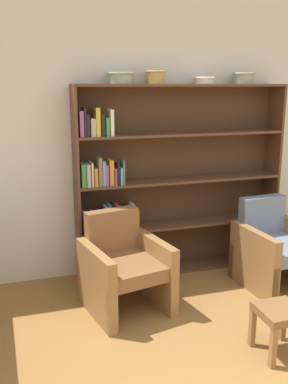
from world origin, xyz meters
TOP-DOWN VIEW (x-y plane):
  - wall_back at (0.00, 2.55)m, footprint 12.00×0.06m
  - bookshelf at (-0.19, 2.39)m, footprint 2.13×0.30m
  - bowl_sage at (-0.61, 2.36)m, footprint 0.26×0.26m
  - bowl_cream at (-0.28, 2.36)m, footprint 0.20×0.20m
  - bowl_copper at (0.22, 2.36)m, footprint 0.21×0.21m
  - bowl_slate at (0.65, 2.36)m, footprint 0.22×0.22m
  - armchair_leather at (-0.76, 1.76)m, footprint 0.77×0.80m
  - armchair_cushioned at (0.75, 1.76)m, footprint 0.70×0.73m
  - footstool at (0.13, 0.77)m, footprint 0.31×0.31m

SIDE VIEW (x-z plane):
  - footstool at x=0.13m, z-range 0.10..0.46m
  - armchair_leather at x=-0.76m, z-range -0.04..0.79m
  - armchair_cushioned at x=0.75m, z-range -0.04..0.79m
  - bookshelf at x=-0.19m, z-range -0.03..1.88m
  - wall_back at x=0.00m, z-range 0.00..2.75m
  - bowl_copper at x=0.22m, z-range 1.91..1.98m
  - bowl_sage at x=-0.61m, z-range 1.91..2.01m
  - bowl_slate at x=0.65m, z-range 1.91..2.02m
  - bowl_cream at x=-0.28m, z-range 1.91..2.03m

